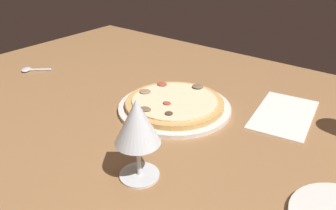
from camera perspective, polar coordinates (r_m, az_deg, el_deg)
The scene contains 5 objects.
dining_table at distance 76.91cm, azimuth -1.19°, elevation -4.54°, with size 150.00×110.00×4.00cm, color #996B42.
pizza_main at distance 81.61cm, azimuth 1.10°, elevation 0.04°, with size 27.23×27.23×3.25cm.
wine_glass_near at distance 55.26cm, azimuth -5.24°, elevation -3.23°, with size 7.82×7.82×15.10cm.
paper_menu at distance 84.10cm, azimuth 18.97°, elevation -1.50°, with size 12.51×21.45×0.30cm, color white.
spoon at distance 113.41cm, azimuth -22.37°, elevation 5.56°, with size 8.37×7.73×1.00cm.
Camera 1 is at (-41.53, 50.45, 42.56)cm, focal length 36.13 mm.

